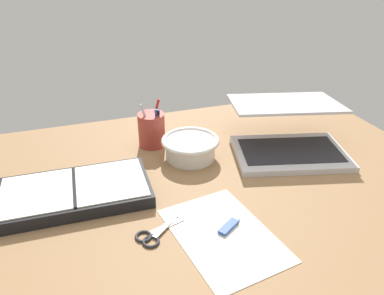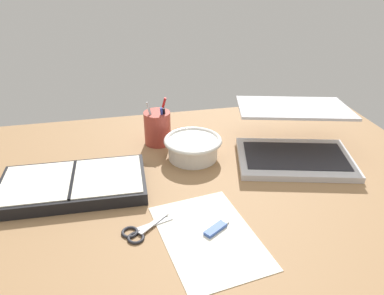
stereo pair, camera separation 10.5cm
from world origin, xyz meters
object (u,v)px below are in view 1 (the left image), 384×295
object	(u,v)px
planner	(75,192)
bowl	(191,147)
scissors	(152,236)
laptop	(288,135)
pen_cup	(152,129)

from	to	relation	value
planner	bowl	bearing A→B (deg)	18.28
bowl	scissors	distance (cm)	36.84
laptop	scissors	world-z (taller)	laptop
planner	pen_cup	bearing A→B (deg)	42.81
scissors	pen_cup	bearing A→B (deg)	47.56
laptop	scissors	xyz separation A→B (cm)	(-49.69, -25.84, -4.95)
laptop	bowl	distance (cm)	30.62
pen_cup	scissors	distance (cm)	44.41
pen_cup	scissors	world-z (taller)	pen_cup
bowl	scissors	world-z (taller)	bowl
bowl	pen_cup	size ratio (longest dim) A/B	1.15
pen_cup	planner	distance (cm)	33.99
laptop	bowl	xyz separation A→B (cm)	(-30.13, 5.20, -1.64)
bowl	scissors	bearing A→B (deg)	-122.21
pen_cup	scissors	xyz separation A→B (cm)	(-10.27, -42.89, -5.17)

